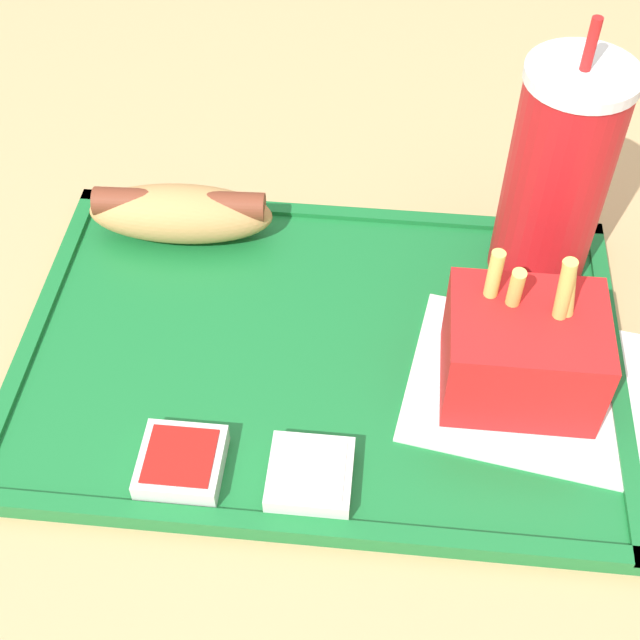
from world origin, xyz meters
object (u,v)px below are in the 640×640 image
object	(u,v)px
soda_cup	(557,177)
sauce_cup_mayo	(310,475)
fries_carton	(523,351)
hot_dog_far	(181,212)
sauce_cup_ketchup	(181,462)

from	to	relation	value
soda_cup	sauce_cup_mayo	size ratio (longest dim) A/B	4.00
fries_carton	sauce_cup_mayo	size ratio (longest dim) A/B	2.27
fries_carton	sauce_cup_mayo	xyz separation A→B (m)	(-0.13, -0.09, -0.03)
sauce_cup_mayo	fries_carton	bearing A→B (deg)	34.53
hot_dog_far	sauce_cup_mayo	size ratio (longest dim) A/B	2.78
soda_cup	fries_carton	xyz separation A→B (m)	(-0.02, -0.12, -0.05)
sauce_cup_mayo	soda_cup	bearing A→B (deg)	53.98
fries_carton	sauce_cup_ketchup	bearing A→B (deg)	-157.30
hot_dog_far	sauce_cup_ketchup	distance (m)	0.22
hot_dog_far	sauce_cup_mayo	xyz separation A→B (m)	(0.12, -0.21, -0.02)
fries_carton	sauce_cup_ketchup	size ratio (longest dim) A/B	2.27
soda_cup	fries_carton	size ratio (longest dim) A/B	1.76
hot_dog_far	fries_carton	bearing A→B (deg)	-26.07
sauce_cup_ketchup	fries_carton	bearing A→B (deg)	22.70
soda_cup	fries_carton	world-z (taller)	soda_cup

